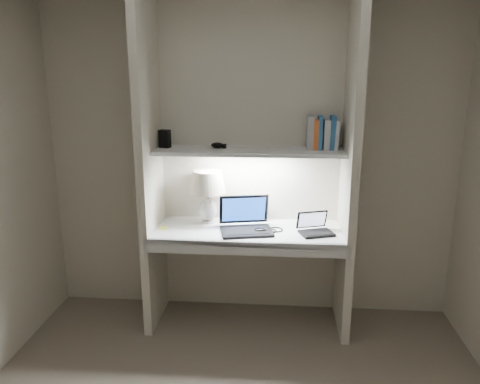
# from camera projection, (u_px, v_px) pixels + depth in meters

# --- Properties ---
(back_wall) EXTENTS (3.20, 0.01, 2.50)m
(back_wall) POSITION_uv_depth(u_px,v_px,m) (250.00, 160.00, 3.67)
(back_wall) COLOR beige
(back_wall) RESTS_ON floor
(alcove_panel_left) EXTENTS (0.06, 0.55, 2.50)m
(alcove_panel_left) POSITION_uv_depth(u_px,v_px,m) (150.00, 165.00, 3.46)
(alcove_panel_left) COLOR beige
(alcove_panel_left) RESTS_ON floor
(alcove_panel_right) EXTENTS (0.06, 0.55, 2.50)m
(alcove_panel_right) POSITION_uv_depth(u_px,v_px,m) (350.00, 169.00, 3.35)
(alcove_panel_right) COLOR beige
(alcove_panel_right) RESTS_ON floor
(desk) EXTENTS (1.40, 0.55, 0.04)m
(desk) POSITION_uv_depth(u_px,v_px,m) (248.00, 232.00, 3.53)
(desk) COLOR white
(desk) RESTS_ON alcove_panel_left
(desk_apron) EXTENTS (1.46, 0.03, 0.10)m
(desk_apron) POSITION_uv_depth(u_px,v_px,m) (245.00, 248.00, 3.29)
(desk_apron) COLOR silver
(desk_apron) RESTS_ON desk
(shelf) EXTENTS (1.40, 0.36, 0.03)m
(shelf) POSITION_uv_depth(u_px,v_px,m) (249.00, 151.00, 3.47)
(shelf) COLOR silver
(shelf) RESTS_ON back_wall
(strip_light) EXTENTS (0.60, 0.04, 0.02)m
(strip_light) POSITION_uv_depth(u_px,v_px,m) (249.00, 154.00, 3.48)
(strip_light) COLOR white
(strip_light) RESTS_ON shelf
(table_lamp) EXTENTS (0.28, 0.28, 0.42)m
(table_lamp) POSITION_uv_depth(u_px,v_px,m) (208.00, 188.00, 3.61)
(table_lamp) COLOR white
(table_lamp) RESTS_ON desk
(laptop_main) EXTENTS (0.43, 0.39, 0.25)m
(laptop_main) POSITION_uv_depth(u_px,v_px,m) (246.00, 223.00, 3.50)
(laptop_main) COLOR black
(laptop_main) RESTS_ON desk
(laptop_netbook) EXTENTS (0.29, 0.27, 0.15)m
(laptop_netbook) POSITION_uv_depth(u_px,v_px,m) (315.00, 228.00, 3.44)
(laptop_netbook) COLOR black
(laptop_netbook) RESTS_ON desk
(speaker) EXTENTS (0.13, 0.10, 0.16)m
(speaker) POSITION_uv_depth(u_px,v_px,m) (260.00, 211.00, 3.72)
(speaker) COLOR silver
(speaker) RESTS_ON desk
(mouse) EXTENTS (0.11, 0.08, 0.04)m
(mouse) POSITION_uv_depth(u_px,v_px,m) (260.00, 230.00, 3.45)
(mouse) COLOR black
(mouse) RESTS_ON desk
(cable_coil) EXTENTS (0.14, 0.14, 0.01)m
(cable_coil) POSITION_uv_depth(u_px,v_px,m) (276.00, 230.00, 3.50)
(cable_coil) COLOR black
(cable_coil) RESTS_ON desk
(sticky_note) EXTENTS (0.07, 0.07, 0.00)m
(sticky_note) POSITION_uv_depth(u_px,v_px,m) (164.00, 228.00, 3.55)
(sticky_note) COLOR #E9FF35
(sticky_note) RESTS_ON desk
(book_row) EXTENTS (0.23, 0.16, 0.25)m
(book_row) POSITION_uv_depth(u_px,v_px,m) (322.00, 133.00, 3.46)
(book_row) COLOR silver
(book_row) RESTS_ON shelf
(shelf_box) EXTENTS (0.09, 0.08, 0.13)m
(shelf_box) POSITION_uv_depth(u_px,v_px,m) (165.00, 139.00, 3.53)
(shelf_box) COLOR black
(shelf_box) RESTS_ON shelf
(shelf_gadget) EXTENTS (0.12, 0.10, 0.04)m
(shelf_gadget) POSITION_uv_depth(u_px,v_px,m) (217.00, 145.00, 3.51)
(shelf_gadget) COLOR black
(shelf_gadget) RESTS_ON shelf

